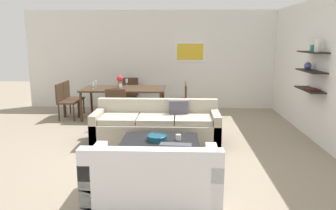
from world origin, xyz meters
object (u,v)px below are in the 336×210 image
(coffee_table, at_px, (160,153))
(dining_chair_left_near, at_px, (65,99))
(dining_chair_left_far, at_px, (71,96))
(wine_glass_foot, at_px, (120,86))
(dining_chair_right_near, at_px, (181,100))
(wine_glass_left_near, at_px, (93,84))
(dining_chair_right_far, at_px, (181,97))
(dining_chair_foot, at_px, (117,105))
(sofa_beige, at_px, (157,127))
(centerpiece_vase, at_px, (120,81))
(decorative_bowl, at_px, (157,138))
(wine_glass_head, at_px, (127,81))
(dining_chair_head, at_px, (130,92))
(candle_jar, at_px, (178,137))
(wine_glass_left_far, at_px, (96,83))
(loveseat_white, at_px, (154,178))
(dining_table, at_px, (124,90))

(coffee_table, height_order, dining_chair_left_near, dining_chair_left_near)
(dining_chair_left_far, bearing_deg, wine_glass_foot, -25.91)
(dining_chair_right_near, bearing_deg, dining_chair_left_far, 170.69)
(wine_glass_foot, bearing_deg, wine_glass_left_near, 155.83)
(dining_chair_right_far, bearing_deg, dining_chair_foot, -140.75)
(sofa_beige, relative_size, centerpiece_vase, 7.65)
(dining_chair_right_near, xyz_separation_m, centerpiece_vase, (-1.50, 0.26, 0.42))
(decorative_bowl, bearing_deg, dining_chair_right_near, 82.49)
(dining_chair_left_near, height_order, wine_glass_head, wine_glass_head)
(dining_chair_foot, xyz_separation_m, dining_chair_head, (0.00, 1.84, 0.00))
(dining_chair_foot, bearing_deg, coffee_table, -63.00)
(candle_jar, height_order, dining_chair_right_far, dining_chair_right_far)
(sofa_beige, distance_m, centerpiece_vase, 2.29)
(wine_glass_left_far, xyz_separation_m, wine_glass_left_near, (0.00, -0.25, -0.01))
(dining_chair_right_near, relative_size, centerpiece_vase, 2.85)
(decorative_bowl, bearing_deg, candle_jar, 6.93)
(dining_chair_head, bearing_deg, wine_glass_foot, -90.00)
(dining_chair_head, bearing_deg, candle_jar, -70.56)
(loveseat_white, height_order, dining_chair_foot, dining_chair_foot)
(wine_glass_left_near, xyz_separation_m, centerpiece_vase, (0.63, 0.15, 0.07))
(dining_chair_right_far, distance_m, dining_chair_left_near, 2.85)
(wine_glass_left_far, relative_size, wine_glass_left_near, 1.06)
(wine_glass_head, distance_m, centerpiece_vase, 0.44)
(dining_table, bearing_deg, dining_chair_right_near, -9.31)
(loveseat_white, bearing_deg, dining_chair_right_near, 85.47)
(candle_jar, bearing_deg, dining_chair_left_near, 135.36)
(dining_chair_right_near, height_order, wine_glass_head, wine_glass_head)
(coffee_table, distance_m, dining_chair_head, 4.13)
(sofa_beige, height_order, decorative_bowl, sofa_beige)
(dining_chair_foot, height_order, wine_glass_left_far, wine_glass_left_far)
(candle_jar, relative_size, dining_chair_foot, 0.10)
(dining_chair_left_far, xyz_separation_m, wine_glass_foot, (1.41, -0.68, 0.36))
(wine_glass_head, relative_size, wine_glass_foot, 1.03)
(dining_chair_right_near, distance_m, wine_glass_left_near, 2.17)
(wine_glass_head, bearing_deg, sofa_beige, -68.02)
(loveseat_white, xyz_separation_m, wine_glass_left_far, (-1.82, 4.37, 0.57))
(wine_glass_left_far, bearing_deg, wine_glass_left_near, -90.00)
(loveseat_white, distance_m, dining_chair_foot, 3.51)
(sofa_beige, height_order, centerpiece_vase, centerpiece_vase)
(decorative_bowl, relative_size, dining_chair_head, 0.36)
(coffee_table, xyz_separation_m, dining_chair_left_near, (-2.50, 2.83, 0.31))
(coffee_table, height_order, dining_chair_foot, dining_chair_foot)
(sofa_beige, bearing_deg, wine_glass_left_near, 133.32)
(sofa_beige, bearing_deg, wine_glass_foot, 123.22)
(dining_chair_left_far, xyz_separation_m, wine_glass_head, (1.41, 0.22, 0.36))
(wine_glass_head, distance_m, wine_glass_left_near, 0.93)
(dining_chair_left_far, distance_m, wine_glass_left_far, 0.78)
(dining_chair_foot, height_order, centerpiece_vase, centerpiece_vase)
(dining_chair_left_far, relative_size, wine_glass_left_near, 5.62)
(sofa_beige, bearing_deg, dining_chair_right_far, 78.00)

